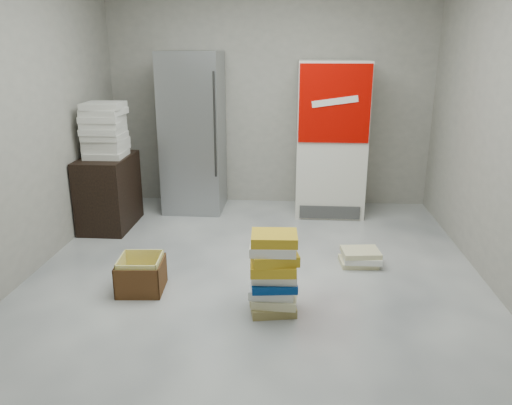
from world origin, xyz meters
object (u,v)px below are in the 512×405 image
object	(u,v)px
steel_fridge	(193,133)
coke_cooler	(331,139)
wood_shelf	(109,192)
cardboard_box	(141,277)
phonebook_stack_main	(273,273)

from	to	relation	value
steel_fridge	coke_cooler	world-z (taller)	steel_fridge
steel_fridge	wood_shelf	world-z (taller)	steel_fridge
steel_fridge	cardboard_box	world-z (taller)	steel_fridge
wood_shelf	cardboard_box	bearing A→B (deg)	-61.94
phonebook_stack_main	steel_fridge	bearing A→B (deg)	109.92
wood_shelf	cardboard_box	distance (m)	1.73
phonebook_stack_main	cardboard_box	bearing A→B (deg)	162.94
cardboard_box	coke_cooler	bearing A→B (deg)	48.96
coke_cooler	cardboard_box	world-z (taller)	coke_cooler
coke_cooler	phonebook_stack_main	size ratio (longest dim) A/B	2.80
phonebook_stack_main	cardboard_box	world-z (taller)	phonebook_stack_main
coke_cooler	phonebook_stack_main	distance (m)	2.63
coke_cooler	phonebook_stack_main	bearing A→B (deg)	-102.73
coke_cooler	cardboard_box	bearing A→B (deg)	-126.89
coke_cooler	wood_shelf	bearing A→B (deg)	-163.72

